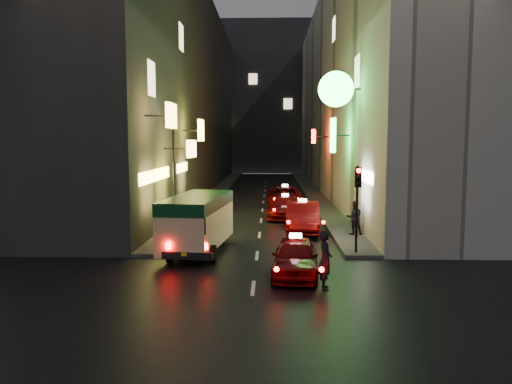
# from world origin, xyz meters

# --- Properties ---
(ground) EXTENTS (120.00, 120.00, 0.00)m
(ground) POSITION_xyz_m (0.00, 0.00, 0.00)
(ground) COLOR black
(ground) RESTS_ON ground
(building_left) EXTENTS (7.53, 52.00, 18.00)m
(building_left) POSITION_xyz_m (-8.00, 33.99, 9.00)
(building_left) COLOR #33312F
(building_left) RESTS_ON ground
(building_right) EXTENTS (8.10, 52.00, 18.00)m
(building_right) POSITION_xyz_m (8.00, 34.00, 9.00)
(building_right) COLOR beige
(building_right) RESTS_ON ground
(building_far) EXTENTS (30.00, 10.00, 22.00)m
(building_far) POSITION_xyz_m (0.00, 66.00, 11.00)
(building_far) COLOR #343439
(building_far) RESTS_ON ground
(sidewalk_left) EXTENTS (1.50, 52.00, 0.15)m
(sidewalk_left) POSITION_xyz_m (-4.25, 34.00, 0.07)
(sidewalk_left) COLOR #4B4846
(sidewalk_left) RESTS_ON ground
(sidewalk_right) EXTENTS (1.50, 52.00, 0.15)m
(sidewalk_right) POSITION_xyz_m (4.25, 34.00, 0.07)
(sidewalk_right) COLOR #4B4846
(sidewalk_right) RESTS_ON ground
(minibus) EXTENTS (2.53, 5.70, 2.37)m
(minibus) POSITION_xyz_m (-2.47, 9.05, 1.50)
(minibus) COLOR beige
(minibus) RESTS_ON ground
(taxi_near) EXTENTS (2.31, 4.92, 1.69)m
(taxi_near) POSITION_xyz_m (1.40, 5.53, 0.76)
(taxi_near) COLOR #630607
(taxi_near) RESTS_ON ground
(taxi_second) EXTENTS (2.57, 5.76, 1.97)m
(taxi_second) POSITION_xyz_m (2.17, 13.89, 0.90)
(taxi_second) COLOR #630607
(taxi_second) RESTS_ON ground
(taxi_third) EXTENTS (2.62, 5.01, 1.69)m
(taxi_third) POSITION_xyz_m (1.43, 18.69, 0.76)
(taxi_third) COLOR #630607
(taxi_third) RESTS_ON ground
(taxi_far) EXTENTS (2.26, 5.38, 1.87)m
(taxi_far) POSITION_xyz_m (1.56, 23.49, 0.85)
(taxi_far) COLOR #630607
(taxi_far) RESTS_ON ground
(pedestrian_crossing) EXTENTS (0.45, 0.70, 2.11)m
(pedestrian_crossing) POSITION_xyz_m (2.25, 3.97, 1.06)
(pedestrian_crossing) COLOR black
(pedestrian_crossing) RESTS_ON ground
(pedestrian_sidewalk) EXTENTS (0.71, 0.47, 1.85)m
(pedestrian_sidewalk) POSITION_xyz_m (4.58, 12.54, 1.08)
(pedestrian_sidewalk) COLOR black
(pedestrian_sidewalk) RESTS_ON sidewalk_right
(traffic_light) EXTENTS (0.26, 0.43, 3.50)m
(traffic_light) POSITION_xyz_m (4.00, 8.47, 2.69)
(traffic_light) COLOR black
(traffic_light) RESTS_ON sidewalk_right
(lamp_post) EXTENTS (0.28, 0.28, 6.22)m
(lamp_post) POSITION_xyz_m (-4.20, 13.00, 3.72)
(lamp_post) COLOR black
(lamp_post) RESTS_ON sidewalk_left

